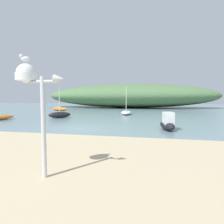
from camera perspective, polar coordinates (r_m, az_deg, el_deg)
name	(u,v)px	position (r m, az deg, el deg)	size (l,w,h in m)	color
ground_plane	(81,128)	(14.90, -9.06, -4.63)	(120.00, 120.00, 0.00)	gray
distant_hill	(129,96)	(45.40, 5.03, 4.68)	(38.77, 14.73, 5.36)	#517547
mast_structure	(31,84)	(5.47, -22.37, 7.59)	(1.30, 0.53, 2.93)	silver
seagull_on_radar	(25,58)	(5.62, -23.90, 14.03)	(0.29, 0.24, 0.22)	orange
sailboat_outer_mooring	(126,112)	(26.62, 4.12, -0.14)	(1.75, 3.81, 3.76)	white
motorboat_west_reach	(167,123)	(14.45, 15.77, -3.18)	(1.31, 2.76, 1.27)	black
sailboat_far_right	(60,109)	(35.58, -14.92, 0.89)	(3.84, 2.75, 4.10)	orange
sailboat_east_reach	(60,115)	(22.71, -14.92, -0.78)	(2.45, 2.24, 2.72)	black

